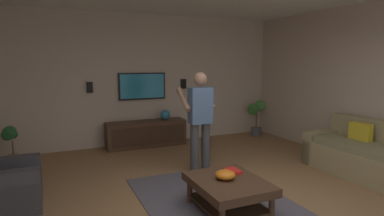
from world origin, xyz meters
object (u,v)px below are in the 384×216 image
coffee_table (228,188)px  tv (142,86)px  person_standing (200,116)px  wall_speaker_right (90,87)px  wall_speaker_left (183,84)px  couch (369,157)px  bowl (225,175)px  armchair (1,187)px  remote_white (227,174)px  book (233,171)px  potted_plant_short (10,137)px  vase_round (165,115)px  media_console (146,134)px  potted_plant_tall (256,113)px

coffee_table → tv: bearing=0.7°
person_standing → wall_speaker_right: person_standing is taller
coffee_table → wall_speaker_left: wall_speaker_left is taller
coffee_table → person_standing: 1.59m
couch → bowl: (-0.11, 2.67, 0.14)m
bowl → coffee_table: bearing=-146.0°
tv → person_standing: person_standing is taller
wall_speaker_left → armchair: bearing=125.4°
remote_white → book: 0.11m
potted_plant_short → vase_round: (0.16, -2.98, 0.18)m
vase_round → wall_speaker_left: wall_speaker_left is taller
wall_speaker_left → remote_white: bearing=166.1°
tv → book: (-3.43, -0.23, -0.87)m
wall_speaker_left → wall_speaker_right: 2.08m
remote_white → wall_speaker_left: (3.48, -0.86, 0.90)m
media_console → tv: size_ratio=1.64×
media_console → potted_plant_short: 2.56m
coffee_table → remote_white: bearing=-24.9°
coffee_table → remote_white: remote_white is taller
person_standing → couch: bearing=-117.4°
coffee_table → remote_white: (0.16, -0.08, 0.12)m
tv → wall_speaker_left: size_ratio=4.70×
person_standing → armchair: bearing=95.9°
book → coffee_table: bearing=138.4°
potted_plant_short → vase_round: 2.99m
couch → person_standing: 2.74m
potted_plant_short → bowl: (-3.19, -2.57, -0.02)m
person_standing → wall_speaker_left: 2.33m
book → potted_plant_tall: bearing=-38.5°
wall_speaker_left → book: bearing=167.7°
person_standing → remote_white: size_ratio=10.93×
book → potted_plant_short: bearing=43.7°
media_console → couch: bearing=39.7°
tv → potted_plant_short: (-0.41, 2.55, -0.81)m
person_standing → remote_white: (-1.27, 0.23, -0.52)m
book → vase_round: (3.18, -0.20, 0.24)m
tv → potted_plant_tall: tv is taller
tv → wall_speaker_left: 0.98m
potted_plant_tall → wall_speaker_right: bearing=83.6°
vase_round → couch: bearing=-145.1°
couch → potted_plant_short: (3.07, 5.24, 0.16)m
tv → potted_plant_short: tv is taller
couch → armchair: couch is taller
coffee_table → potted_plant_short: size_ratio=1.46×
potted_plant_tall → remote_white: potted_plant_tall is taller
potted_plant_tall → remote_white: 4.02m
media_console → wall_speaker_right: size_ratio=7.73×
vase_round → media_console: bearing=89.2°
potted_plant_tall → remote_white: bearing=139.5°
potted_plant_tall → wall_speaker_right: wall_speaker_right is taller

